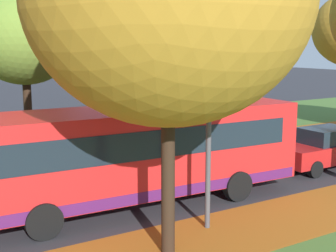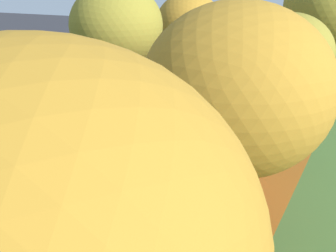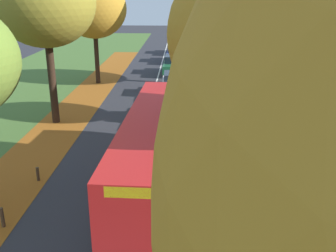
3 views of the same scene
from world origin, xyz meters
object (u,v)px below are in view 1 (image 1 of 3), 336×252
(tree_left_near, at_px, (24,38))
(bollard_fourth, at_px, (16,169))
(car_red_lead, at_px, (324,148))
(bus, at_px, (138,150))
(streetlamp_right, at_px, (202,88))
(bollard_fifth, at_px, (97,159))
(tree_left_mid, at_px, (219,10))

(tree_left_near, height_order, bollard_fourth, tree_left_near)
(tree_left_near, height_order, car_red_lead, tree_left_near)
(bus, bearing_deg, streetlamp_right, 17.36)
(bollard_fourth, relative_size, bus, 0.07)
(bollard_fourth, distance_m, bus, 5.69)
(bollard_fifth, relative_size, car_red_lead, 0.14)
(bollard_fourth, distance_m, streetlamp_right, 8.59)
(tree_left_mid, distance_m, car_red_lead, 8.64)
(tree_left_near, xyz_separation_m, bollard_fifth, (1.28, 2.32, -4.81))
(tree_left_near, relative_size, car_red_lead, 1.64)
(bollard_fifth, bearing_deg, tree_left_mid, 101.79)
(bollard_fifth, distance_m, car_red_lead, 9.08)
(bus, distance_m, car_red_lead, 8.35)
(bollard_fourth, xyz_separation_m, bus, (4.94, 2.47, 1.36))
(bollard_fifth, xyz_separation_m, car_red_lead, (4.96, 7.59, 0.53))
(bollard_fourth, bearing_deg, bollard_fifth, 89.92)
(tree_left_near, height_order, tree_left_mid, tree_left_mid)
(tree_left_near, distance_m, tree_left_mid, 9.60)
(tree_left_mid, distance_m, bollard_fourth, 12.15)
(tree_left_near, relative_size, tree_left_mid, 0.78)
(streetlamp_right, xyz_separation_m, car_red_lead, (-2.25, 7.59, -2.92))
(bollard_fourth, bearing_deg, streetlamp_right, 23.78)
(bus, bearing_deg, bollard_fifth, 171.81)
(tree_left_mid, relative_size, bollard_fifth, 15.57)
(tree_left_near, distance_m, bus, 7.26)
(streetlamp_right, bearing_deg, car_red_lead, 106.54)
(bollard_fifth, bearing_deg, bollard_fourth, -90.08)
(bollard_fourth, height_order, streetlamp_right, streetlamp_right)
(bus, bearing_deg, bollard_fourth, -153.45)
(tree_left_near, bearing_deg, bollard_fifth, 61.12)
(bollard_fourth, relative_size, bollard_fifth, 1.19)
(streetlamp_right, distance_m, bus, 3.13)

